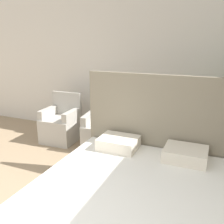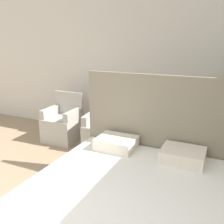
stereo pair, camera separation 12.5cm
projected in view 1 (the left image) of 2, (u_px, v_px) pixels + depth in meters
name	position (u px, v px, depth m)	size (l,w,h in m)	color
wall_back	(130.00, 62.00, 4.64)	(10.00, 0.06, 2.90)	silver
bed	(129.00, 207.00, 2.37)	(1.82, 2.15, 1.45)	#8C7A5B
armchair_near_window_left	(61.00, 126.00, 4.68)	(0.62, 0.62, 0.89)	#B7B2A8
armchair_near_window_right	(103.00, 132.00, 4.35)	(0.67, 0.67, 0.89)	#B7B2A8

